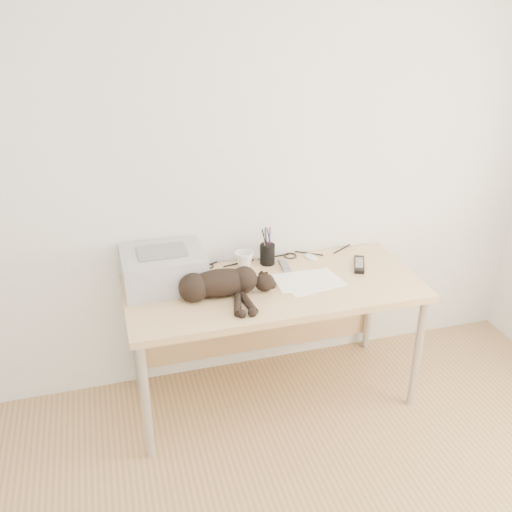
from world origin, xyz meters
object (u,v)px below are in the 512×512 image
object	(u,v)px
desk	(269,299)
pen_cup	(267,254)
cat	(217,285)
mouse	(311,255)
mug	(244,260)
printer	(163,268)

from	to	relation	value
desk	pen_cup	bearing A→B (deg)	76.55
cat	mouse	distance (m)	0.70
desk	mug	size ratio (longest dim) A/B	15.26
cat	mouse	world-z (taller)	cat
mouse	mug	bearing A→B (deg)	160.25
mug	mouse	world-z (taller)	mug
desk	cat	size ratio (longest dim) A/B	2.33
desk	pen_cup	xyz separation A→B (m)	(0.04, 0.18, 0.20)
cat	mug	xyz separation A→B (m)	(0.22, 0.29, -0.02)
pen_cup	cat	bearing A→B (deg)	-140.37
printer	cat	xyz separation A→B (m)	(0.25, -0.21, -0.03)
cat	pen_cup	size ratio (longest dim) A/B	3.08
pen_cup	mug	bearing A→B (deg)	-174.37
desk	mug	xyz separation A→B (m)	(-0.10, 0.16, 0.18)
desk	printer	bearing A→B (deg)	171.64
printer	cat	world-z (taller)	printer
printer	mouse	world-z (taller)	printer
desk	pen_cup	distance (m)	0.27
desk	printer	world-z (taller)	printer
printer	mug	size ratio (longest dim) A/B	4.14
mouse	printer	bearing A→B (deg)	164.35
mug	cat	bearing A→B (deg)	-127.47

